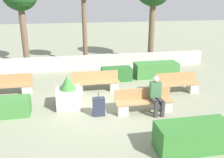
# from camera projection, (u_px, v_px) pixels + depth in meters

# --- Properties ---
(ground_plane) EXTENTS (60.00, 60.00, 0.00)m
(ground_plane) POSITION_uv_depth(u_px,v_px,m) (104.00, 107.00, 9.24)
(ground_plane) COLOR gray
(perimeter_wall) EXTENTS (13.26, 0.30, 0.78)m
(perimeter_wall) POSITION_uv_depth(u_px,v_px,m) (90.00, 62.00, 13.80)
(perimeter_wall) COLOR #B7B2A8
(perimeter_wall) RESTS_ON ground_plane
(bench_front) EXTENTS (2.05, 0.48, 0.82)m
(bench_front) POSITION_uv_depth(u_px,v_px,m) (144.00, 103.00, 8.77)
(bench_front) COLOR #A37A4C
(bench_front) RESTS_ON ground_plane
(bench_left_side) EXTENTS (1.82, 0.48, 0.82)m
(bench_left_side) POSITION_uv_depth(u_px,v_px,m) (177.00, 86.00, 10.50)
(bench_left_side) COLOR #A37A4C
(bench_left_side) RESTS_ON ground_plane
(bench_right_side) EXTENTS (2.00, 0.48, 0.82)m
(bench_right_side) POSITION_uv_depth(u_px,v_px,m) (96.00, 84.00, 10.70)
(bench_right_side) COLOR #A37A4C
(bench_right_side) RESTS_ON ground_plane
(bench_back) EXTENTS (2.18, 0.48, 0.82)m
(bench_back) POSITION_uv_depth(u_px,v_px,m) (5.00, 87.00, 10.27)
(bench_back) COLOR #A37A4C
(bench_back) RESTS_ON ground_plane
(person_seated_man) EXTENTS (0.38, 0.63, 1.31)m
(person_seated_man) POSITION_uv_depth(u_px,v_px,m) (156.00, 94.00, 8.58)
(person_seated_man) COLOR #333338
(person_seated_man) RESTS_ON ground_plane
(hedge_block_near_left) EXTENTS (1.18, 0.68, 0.62)m
(hedge_block_near_left) POSITION_uv_depth(u_px,v_px,m) (12.00, 107.00, 8.52)
(hedge_block_near_left) COLOR #3D7A38
(hedge_block_near_left) RESTS_ON ground_plane
(hedge_block_near_right) EXTENTS (2.17, 0.84, 0.73)m
(hedge_block_near_right) POSITION_uv_depth(u_px,v_px,m) (156.00, 70.00, 12.56)
(hedge_block_near_right) COLOR #3D7A38
(hedge_block_near_right) RESTS_ON ground_plane
(hedge_block_mid_left) EXTENTS (1.98, 0.79, 0.77)m
(hedge_block_mid_left) POSITION_uv_depth(u_px,v_px,m) (193.00, 137.00, 6.58)
(hedge_block_mid_left) COLOR #33702D
(hedge_block_mid_left) RESTS_ON ground_plane
(hedge_block_mid_right) EXTENTS (1.43, 0.70, 0.63)m
(hedge_block_mid_right) POSITION_uv_depth(u_px,v_px,m) (116.00, 74.00, 12.05)
(hedge_block_mid_right) COLOR #286028
(hedge_block_mid_right) RESTS_ON ground_plane
(planter_corner_left) EXTENTS (0.89, 0.89, 1.20)m
(planter_corner_left) POSITION_uv_depth(u_px,v_px,m) (68.00, 94.00, 9.08)
(planter_corner_left) COLOR #B7B2A8
(planter_corner_left) RESTS_ON ground_plane
(suitcase) EXTENTS (0.41, 0.23, 0.85)m
(suitcase) POSITION_uv_depth(u_px,v_px,m) (99.00, 107.00, 8.49)
(suitcase) COLOR #282D42
(suitcase) RESTS_ON ground_plane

